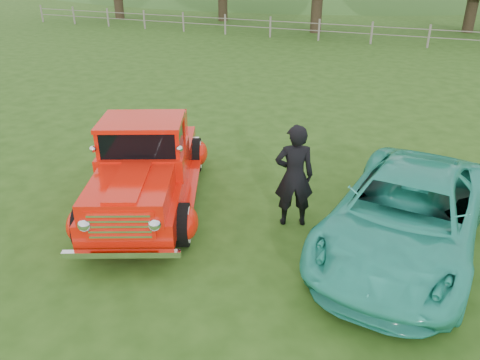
% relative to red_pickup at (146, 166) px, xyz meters
% --- Properties ---
extents(ground, '(140.00, 140.00, 0.00)m').
position_rel_red_pickup_xyz_m(ground, '(1.00, -1.26, -0.80)').
color(ground, '#254712').
rests_on(ground, ground).
extents(distant_hills, '(116.00, 60.00, 18.00)m').
position_rel_red_pickup_xyz_m(distant_hills, '(-3.08, 58.21, -5.34)').
color(distant_hills, '#305C22').
rests_on(distant_hills, ground).
extents(fence_line, '(48.00, 0.12, 1.20)m').
position_rel_red_pickup_xyz_m(fence_line, '(1.00, 20.74, -0.19)').
color(fence_line, gray).
rests_on(fence_line, ground).
extents(red_pickup, '(3.65, 5.26, 1.78)m').
position_rel_red_pickup_xyz_m(red_pickup, '(0.00, 0.00, 0.00)').
color(red_pickup, black).
rests_on(red_pickup, ground).
extents(teal_sedan, '(2.76, 5.07, 1.35)m').
position_rel_red_pickup_xyz_m(teal_sedan, '(4.86, 0.27, -0.12)').
color(teal_sedan, teal).
rests_on(teal_sedan, ground).
extents(man, '(0.83, 0.71, 1.93)m').
position_rel_red_pickup_xyz_m(man, '(2.89, 0.38, 0.17)').
color(man, black).
rests_on(man, ground).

